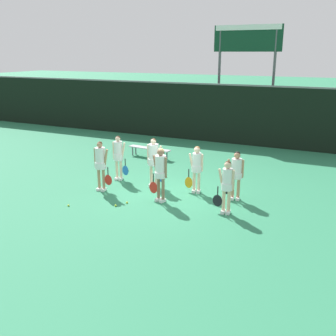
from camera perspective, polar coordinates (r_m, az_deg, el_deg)
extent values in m
plane|color=#2D7F56|center=(13.52, -0.23, -3.86)|extent=(140.00, 140.00, 0.00)
cube|color=black|center=(20.92, 9.94, 7.51)|extent=(60.00, 0.06, 3.04)
cube|color=slate|center=(20.74, 10.16, 11.77)|extent=(60.00, 0.08, 0.08)
cylinder|color=#515156|center=(22.25, 7.39, 12.04)|extent=(0.14, 0.14, 6.05)
cylinder|color=#515156|center=(21.52, 14.98, 11.48)|extent=(0.14, 0.14, 6.05)
cube|color=#0F3823|center=(21.78, 11.48, 17.97)|extent=(3.58, 0.12, 1.34)
cube|color=white|center=(21.74, 11.52, 19.38)|extent=(3.44, 0.02, 0.27)
cube|color=#B2B2B7|center=(18.14, -2.72, 2.86)|extent=(2.15, 0.59, 0.04)
cylinder|color=slate|center=(17.84, -0.17, 1.90)|extent=(0.06, 0.06, 0.41)
cylinder|color=slate|center=(17.63, -0.60, 1.72)|extent=(0.06, 0.06, 0.41)
cylinder|color=slate|center=(18.79, -4.70, 2.60)|extent=(0.06, 0.06, 0.41)
cylinder|color=slate|center=(18.59, -5.16, 2.43)|extent=(0.06, 0.06, 0.41)
cylinder|color=tan|center=(13.94, -9.32, -1.63)|extent=(0.10, 0.10, 0.84)
cylinder|color=tan|center=(14.03, -9.98, -1.54)|extent=(0.10, 0.10, 0.84)
cube|color=white|center=(14.03, -9.31, -3.12)|extent=(0.13, 0.25, 0.09)
cube|color=white|center=(14.13, -9.97, -3.02)|extent=(0.13, 0.25, 0.09)
cylinder|color=white|center=(13.84, -9.75, 0.39)|extent=(0.39, 0.39, 0.23)
cylinder|color=white|center=(13.77, -9.81, 1.49)|extent=(0.34, 0.34, 0.71)
sphere|color=tan|center=(13.66, -9.90, 3.34)|extent=(0.20, 0.20, 0.20)
sphere|color=#4C331E|center=(13.67, -9.86, 3.46)|extent=(0.18, 0.18, 0.18)
cylinder|color=tan|center=(13.66, -9.05, 1.36)|extent=(0.22, 0.09, 0.68)
cylinder|color=tan|center=(13.87, -10.52, 1.52)|extent=(0.08, 0.08, 0.68)
cylinder|color=black|center=(13.73, -8.72, -0.43)|extent=(0.03, 0.03, 0.27)
ellipsoid|color=red|center=(13.82, -8.66, -1.73)|extent=(0.30, 0.03, 0.38)
cylinder|color=#8C664C|center=(12.74, -0.72, -3.14)|extent=(0.10, 0.10, 0.85)
cylinder|color=#8C664C|center=(12.85, -1.39, -2.97)|extent=(0.10, 0.10, 0.85)
cube|color=white|center=(12.85, -0.79, -4.77)|extent=(0.16, 0.26, 0.09)
cube|color=white|center=(12.96, -1.46, -4.59)|extent=(0.16, 0.26, 0.09)
cylinder|color=white|center=(12.64, -1.06, -0.97)|extent=(0.40, 0.40, 0.18)
cylinder|color=white|center=(12.55, -1.07, 0.27)|extent=(0.35, 0.35, 0.70)
sphere|color=#8C664C|center=(12.43, -1.08, 2.31)|extent=(0.22, 0.22, 0.22)
sphere|color=#D8B772|center=(12.44, -1.03, 2.45)|extent=(0.20, 0.20, 0.20)
cylinder|color=#8C664C|center=(12.68, -1.83, 0.38)|extent=(0.22, 0.12, 0.66)
cylinder|color=#8C664C|center=(12.44, -0.34, 0.06)|extent=(0.08, 0.08, 0.66)
cylinder|color=black|center=(12.84, -2.14, -1.42)|extent=(0.03, 0.03, 0.29)
ellipsoid|color=red|center=(12.95, -2.13, -2.86)|extent=(0.30, 0.03, 0.40)
cylinder|color=beige|center=(11.98, 8.82, -4.82)|extent=(0.10, 0.10, 0.78)
cylinder|color=beige|center=(12.01, 8.07, -4.73)|extent=(0.10, 0.10, 0.78)
cube|color=white|center=(12.08, 8.71, -6.40)|extent=(0.12, 0.25, 0.09)
cube|color=white|center=(12.11, 7.97, -6.30)|extent=(0.12, 0.25, 0.09)
cylinder|color=white|center=(11.84, 8.54, -2.68)|extent=(0.34, 0.34, 0.21)
cylinder|color=white|center=(11.76, 8.59, -1.56)|extent=(0.29, 0.29, 0.63)
sphere|color=beige|center=(11.64, 8.68, 0.42)|extent=(0.21, 0.21, 0.21)
sphere|color=#4C331E|center=(11.65, 8.70, 0.57)|extent=(0.20, 0.20, 0.20)
cylinder|color=beige|center=(11.80, 7.71, -1.53)|extent=(0.20, 0.09, 0.60)
cylinder|color=beige|center=(11.73, 9.42, -1.73)|extent=(0.08, 0.08, 0.60)
cylinder|color=black|center=(11.93, 7.24, -3.28)|extent=(0.03, 0.03, 0.27)
ellipsoid|color=black|center=(12.04, 7.19, -4.72)|extent=(0.31, 0.03, 0.37)
cylinder|color=beige|center=(15.03, -6.84, -0.24)|extent=(0.10, 0.10, 0.81)
cylinder|color=beige|center=(15.10, -7.44, -0.18)|extent=(0.10, 0.10, 0.81)
cube|color=white|center=(15.11, -6.83, -1.58)|extent=(0.14, 0.25, 0.09)
cube|color=white|center=(15.18, -7.43, -1.52)|extent=(0.14, 0.25, 0.09)
cylinder|color=white|center=(14.93, -7.20, 1.61)|extent=(0.36, 0.36, 0.26)
cylinder|color=white|center=(14.87, -7.24, 2.55)|extent=(0.31, 0.31, 0.69)
sphere|color=beige|center=(14.77, -7.30, 4.21)|extent=(0.19, 0.19, 0.19)
sphere|color=#4C331E|center=(14.78, -7.27, 4.31)|extent=(0.18, 0.18, 0.18)
cylinder|color=beige|center=(14.80, -6.54, 2.46)|extent=(0.22, 0.11, 0.65)
cylinder|color=beige|center=(14.95, -7.89, 2.55)|extent=(0.08, 0.08, 0.65)
cylinder|color=black|center=(14.85, -6.23, 0.85)|extent=(0.03, 0.03, 0.28)
ellipsoid|color=blue|center=(14.95, -6.19, -0.36)|extent=(0.27, 0.03, 0.38)
cylinder|color=beige|center=(14.18, -1.73, -1.08)|extent=(0.10, 0.10, 0.85)
cylinder|color=beige|center=(14.26, -2.45, -0.99)|extent=(0.10, 0.10, 0.85)
cube|color=white|center=(14.27, -1.77, -2.56)|extent=(0.13, 0.25, 0.09)
cube|color=white|center=(14.35, -2.48, -2.47)|extent=(0.13, 0.25, 0.09)
cylinder|color=white|center=(14.07, -2.11, 0.93)|extent=(0.41, 0.41, 0.24)
cylinder|color=white|center=(14.00, -2.13, 2.02)|extent=(0.36, 0.36, 0.72)
sphere|color=beige|center=(13.89, -2.15, 3.85)|extent=(0.19, 0.19, 0.19)
sphere|color=#4C331E|center=(13.91, -2.11, 3.97)|extent=(0.18, 0.18, 0.18)
cylinder|color=beige|center=(13.92, -1.30, 1.89)|extent=(0.22, 0.09, 0.69)
cylinder|color=beige|center=(14.09, -2.90, 2.05)|extent=(0.08, 0.08, 0.69)
cylinder|color=black|center=(13.99, -1.02, 0.08)|extent=(0.03, 0.03, 0.29)
ellipsoid|color=blue|center=(14.09, -1.02, -1.26)|extent=(0.32, 0.03, 0.40)
cylinder|color=beige|center=(13.64, 4.49, -2.00)|extent=(0.10, 0.10, 0.78)
cylinder|color=beige|center=(13.67, 3.81, -1.94)|extent=(0.10, 0.10, 0.78)
cube|color=white|center=(13.72, 4.44, -3.40)|extent=(0.15, 0.26, 0.09)
cube|color=white|center=(13.75, 3.76, -3.34)|extent=(0.15, 0.26, 0.09)
cylinder|color=white|center=(13.51, 4.19, -0.09)|extent=(0.35, 0.35, 0.22)
cylinder|color=white|center=(13.45, 4.21, 0.87)|extent=(0.30, 0.30, 0.63)
sphere|color=beige|center=(13.34, 4.25, 2.62)|extent=(0.22, 0.22, 0.22)
sphere|color=olive|center=(13.35, 4.27, 2.76)|extent=(0.20, 0.20, 0.20)
cylinder|color=beige|center=(13.48, 3.41, 0.87)|extent=(0.21, 0.11, 0.60)
cylinder|color=beige|center=(13.42, 4.97, 0.76)|extent=(0.08, 0.08, 0.60)
cylinder|color=black|center=(13.59, 3.03, -0.73)|extent=(0.03, 0.03, 0.29)
ellipsoid|color=orange|center=(13.70, 3.01, -2.12)|extent=(0.28, 0.03, 0.40)
cylinder|color=tan|center=(13.13, 10.17, -2.96)|extent=(0.10, 0.10, 0.78)
cylinder|color=tan|center=(13.15, 9.37, -2.89)|extent=(0.10, 0.10, 0.78)
cube|color=white|center=(13.22, 10.08, -4.40)|extent=(0.15, 0.26, 0.09)
cube|color=white|center=(13.24, 9.29, -4.34)|extent=(0.15, 0.26, 0.09)
cylinder|color=white|center=(13.00, 9.87, -1.04)|extent=(0.39, 0.39, 0.19)
cylinder|color=white|center=(12.93, 9.92, 0.01)|extent=(0.34, 0.34, 0.63)
sphere|color=tan|center=(12.82, 10.01, 1.81)|extent=(0.21, 0.21, 0.21)
sphere|color=black|center=(12.83, 10.03, 1.95)|extent=(0.20, 0.20, 0.20)
cylinder|color=tan|center=(12.95, 9.01, 0.02)|extent=(0.21, 0.11, 0.60)
cylinder|color=tan|center=(12.92, 10.79, -0.12)|extent=(0.08, 0.08, 0.60)
cylinder|color=black|center=(13.06, 8.57, -1.61)|extent=(0.03, 0.03, 0.28)
ellipsoid|color=black|center=(13.16, 8.51, -2.98)|extent=(0.30, 0.03, 0.38)
sphere|color=#CCE033|center=(12.61, -7.62, -5.41)|extent=(0.07, 0.07, 0.07)
sphere|color=#CCE033|center=(12.79, -5.98, -5.01)|extent=(0.07, 0.07, 0.07)
sphere|color=#CCE033|center=(12.90, -14.24, -5.28)|extent=(0.06, 0.06, 0.06)
sphere|color=#CCE033|center=(14.39, 10.19, -2.72)|extent=(0.07, 0.07, 0.07)
sphere|color=#CCE033|center=(15.30, -0.27, -1.27)|extent=(0.07, 0.07, 0.07)
sphere|color=#CCE033|center=(16.22, -5.82, -0.32)|extent=(0.07, 0.07, 0.07)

